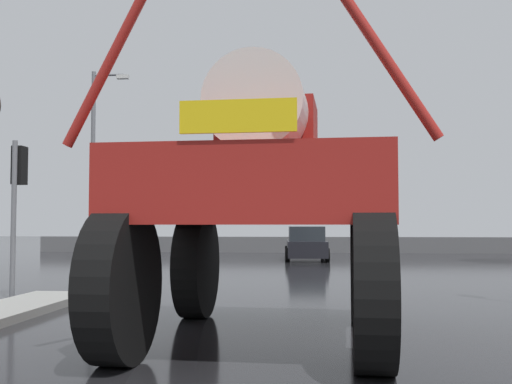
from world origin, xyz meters
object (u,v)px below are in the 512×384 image
traffic_signal_near_left (18,184)px  sedan_ahead (306,244)px  oversize_sprayer (264,201)px  streetlight_far_left (95,157)px

traffic_signal_near_left → sedan_ahead: bearing=68.2°
oversize_sprayer → sedan_ahead: oversize_sprayer is taller
oversize_sprayer → sedan_ahead: 19.34m
sedan_ahead → traffic_signal_near_left: (-6.03, -15.11, 1.78)m
traffic_signal_near_left → streetlight_far_left: 12.63m
traffic_signal_near_left → streetlight_far_left: bearing=102.7°
sedan_ahead → traffic_signal_near_left: bearing=154.9°
sedan_ahead → traffic_signal_near_left: traffic_signal_near_left is taller
oversize_sprayer → streetlight_far_left: (-8.48, 16.35, 2.51)m
oversize_sprayer → traffic_signal_near_left: (-5.74, 4.18, 0.55)m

